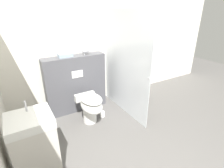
% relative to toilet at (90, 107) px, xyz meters
% --- Properties ---
extents(wall_back, '(8.00, 0.06, 2.50)m').
position_rel_toilet_xyz_m(wall_back, '(0.05, 0.86, 0.90)').
color(wall_back, silver).
rests_on(wall_back, ground_plane).
extents(partition_panel, '(1.23, 0.29, 1.18)m').
position_rel_toilet_xyz_m(partition_panel, '(-0.03, 0.63, 0.23)').
color(partition_panel, '#4C4C51').
rests_on(partition_panel, ground_plane).
extents(shower_glass, '(0.04, 1.50, 2.03)m').
position_rel_toilet_xyz_m(shower_glass, '(0.80, 0.08, 0.66)').
color(shower_glass, silver).
rests_on(shower_glass, ground_plane).
extents(toilet, '(0.40, 0.63, 0.56)m').
position_rel_toilet_xyz_m(toilet, '(0.00, 0.00, 0.00)').
color(toilet, white).
rests_on(toilet, ground_plane).
extents(sink_vanity, '(0.51, 0.48, 1.03)m').
position_rel_toilet_xyz_m(sink_vanity, '(-1.05, -0.67, 0.09)').
color(sink_vanity, beige).
rests_on(sink_vanity, ground_plane).
extents(hair_drier, '(0.15, 0.09, 0.13)m').
position_rel_toilet_xyz_m(hair_drier, '(0.21, 0.60, 0.90)').
color(hair_drier, '#B7B7BC').
rests_on(hair_drier, partition_panel).
extents(folded_towel, '(0.26, 0.16, 0.07)m').
position_rel_toilet_xyz_m(folded_towel, '(-0.19, 0.64, 0.85)').
color(folded_towel, '#8C9EAD').
rests_on(folded_towel, partition_panel).
extents(spare_toilet_roll, '(0.10, 0.10, 0.11)m').
position_rel_toilet_xyz_m(spare_toilet_roll, '(0.28, 0.08, -0.30)').
color(spare_toilet_roll, white).
rests_on(spare_toilet_roll, ground_plane).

